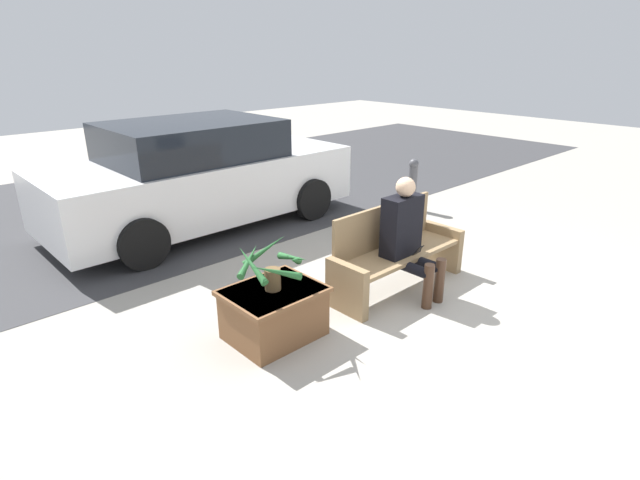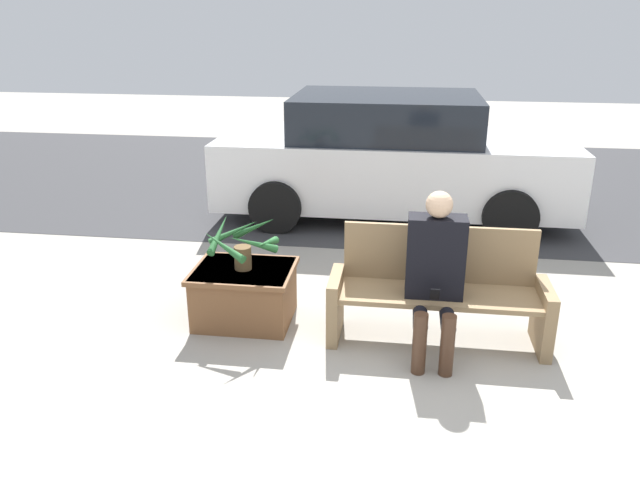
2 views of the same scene
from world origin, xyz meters
TOP-DOWN VIEW (x-y plane):
  - ground_plane at (0.00, 0.00)m, footprint 30.00×30.00m
  - road_surface at (0.00, 5.60)m, footprint 20.00×6.00m
  - bench at (0.09, 0.74)m, footprint 1.71×0.52m
  - person_seated at (0.04, 0.56)m, footprint 0.44×0.61m
  - planter_box at (-1.51, 0.82)m, footprint 0.83×0.68m
  - potted_plant at (-1.51, 0.82)m, footprint 0.64×0.65m
  - parked_car at (-0.39, 3.96)m, footprint 4.33×1.98m
  - bollard_post at (2.47, 2.31)m, footprint 0.15×0.15m

SIDE VIEW (x-z plane):
  - ground_plane at x=0.00m, z-range 0.00..0.00m
  - road_surface at x=0.00m, z-range 0.00..0.01m
  - planter_box at x=-1.51m, z-range 0.02..0.49m
  - bench at x=0.09m, z-range -0.04..0.85m
  - bollard_post at x=2.47m, z-range 0.02..0.85m
  - person_seated at x=0.04m, z-range 0.05..1.30m
  - potted_plant at x=-1.51m, z-range 0.49..0.92m
  - parked_car at x=-0.39m, z-range -0.02..1.51m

